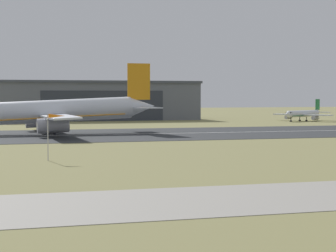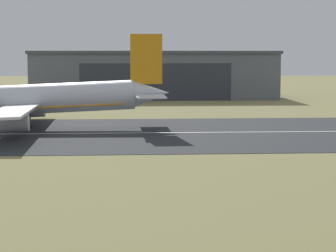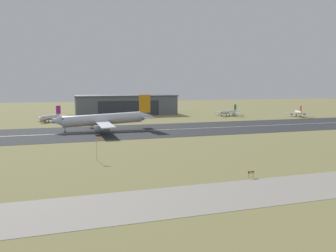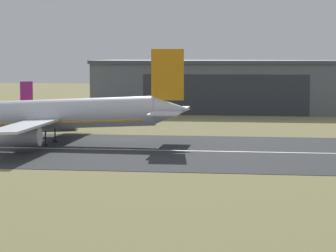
# 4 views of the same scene
# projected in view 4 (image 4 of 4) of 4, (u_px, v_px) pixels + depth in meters

# --- Properties ---
(ground_plane) EXTENTS (697.40, 697.40, 0.00)m
(ground_plane) POSITION_uv_depth(u_px,v_px,m) (264.00, 228.00, 73.77)
(ground_plane) COLOR olive
(runway_strip) EXTENTS (457.40, 48.28, 0.06)m
(runway_strip) POSITION_uv_depth(u_px,v_px,m) (273.00, 152.00, 130.17)
(runway_strip) COLOR #2B2D30
(runway_strip) RESTS_ON ground_plane
(runway_centreline) EXTENTS (411.66, 0.70, 0.01)m
(runway_centreline) POSITION_uv_depth(u_px,v_px,m) (273.00, 152.00, 130.17)
(runway_centreline) COLOR silver
(runway_centreline) RESTS_ON runway_strip
(hangar_building) EXTENTS (73.65, 30.03, 14.32)m
(hangar_building) POSITION_uv_depth(u_px,v_px,m) (229.00, 86.00, 221.77)
(hangar_building) COLOR slate
(hangar_building) RESTS_ON ground_plane
(airplane_landing) EXTENTS (48.62, 52.30, 16.98)m
(airplane_landing) POSITION_uv_depth(u_px,v_px,m) (53.00, 115.00, 141.37)
(airplane_landing) COLOR silver
(airplane_landing) RESTS_ON ground_plane
(airplane_parked_east) EXTENTS (18.22, 18.68, 9.41)m
(airplane_parked_east) POSITION_uv_depth(u_px,v_px,m) (3.00, 110.00, 190.95)
(airplane_parked_east) COLOR silver
(airplane_parked_east) RESTS_ON ground_plane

